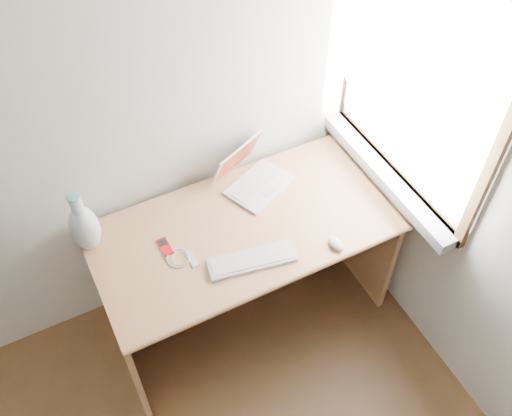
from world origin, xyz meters
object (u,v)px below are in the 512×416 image
desk (236,241)px  external_keyboard (252,260)px  vase (84,227)px  laptop (256,175)px

desk → external_keyboard: 0.35m
vase → desk: bearing=-11.0°
external_keyboard → vase: bearing=156.4°
laptop → vase: bearing=157.7°
laptop → external_keyboard: bearing=-142.4°
desk → external_keyboard: bearing=-100.6°
desk → vase: bearing=169.0°
laptop → external_keyboard: 0.47m
laptop → external_keyboard: laptop is taller
desk → laptop: size_ratio=3.83×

